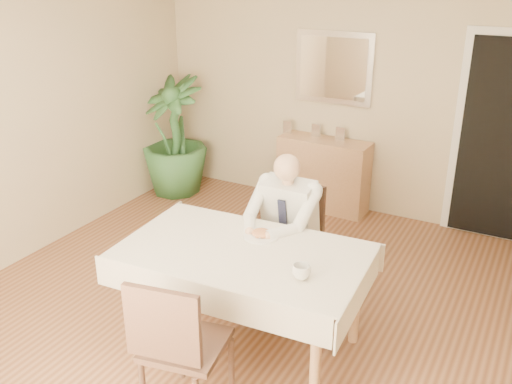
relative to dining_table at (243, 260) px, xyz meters
The scene contains 17 objects.
room 0.69m from the dining_table, 134.29° to the left, with size 5.00×5.02×2.60m.
doorway 3.01m from the dining_table, 62.99° to the left, with size 0.96×0.07×2.10m.
mirror 2.84m from the dining_table, 98.76° to the left, with size 0.86×0.04×0.76m.
dining_table is the anchor object (origin of this frame).
chair_far 0.90m from the dining_table, 90.00° to the left, with size 0.48×0.48×0.92m.
chair_near 0.85m from the dining_table, 87.91° to the right, with size 0.53×0.54×0.97m.
seated_man 0.59m from the dining_table, 90.00° to the left, with size 0.48×0.72×1.24m.
plate 0.25m from the dining_table, 85.34° to the left, with size 0.26×0.26×0.02m, color white.
food 0.26m from the dining_table, 85.34° to the left, with size 0.14×0.14×0.06m, color #965A34.
knife 0.22m from the dining_table, 71.37° to the left, with size 0.01×0.01×0.13m, color silver.
fork 0.21m from the dining_table, 96.74° to the left, with size 0.01×0.01×0.13m, color silver.
coffee_mug 0.55m from the dining_table, 16.56° to the right, with size 0.12×0.12×0.09m, color white.
sideboard 2.57m from the dining_table, 99.27° to the left, with size 1.00×0.34×0.80m, color tan.
photo_frame_left 2.71m from the dining_table, 108.96° to the left, with size 0.10×0.02×0.14m, color silver.
photo_frame_center 2.64m from the dining_table, 101.87° to the left, with size 0.10×0.02×0.14m, color silver.
photo_frame_right 2.61m from the dining_table, 95.82° to the left, with size 0.10×0.02×0.14m, color silver.
potted_palm 3.02m from the dining_table, 135.20° to the left, with size 0.78×0.78×1.39m, color #285427.
Camera 1 is at (1.94, -3.24, 2.64)m, focal length 40.00 mm.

